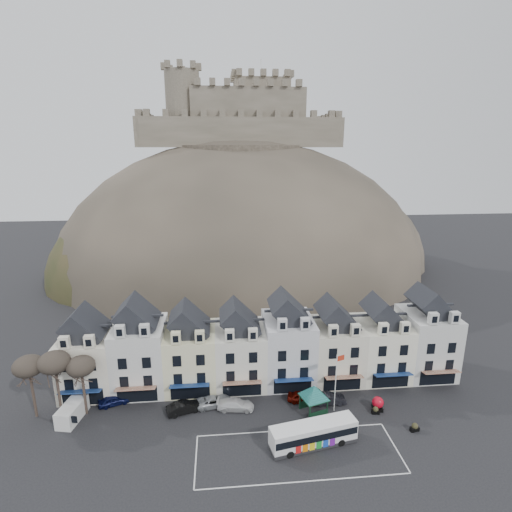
{
  "coord_description": "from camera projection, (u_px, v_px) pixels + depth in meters",
  "views": [
    {
      "loc": [
        -5.94,
        -34.25,
        32.33
      ],
      "look_at": [
        -0.4,
        24.0,
        16.15
      ],
      "focal_mm": 28.0,
      "sensor_mm": 36.0,
      "label": 1
    }
  ],
  "objects": [
    {
      "name": "coach_bay_markings",
      "position": [
        298.0,
        454.0,
        43.4
      ],
      "size": [
        22.0,
        7.5,
        0.01
      ],
      "primitive_type": "cube",
      "color": "silver",
      "rests_on": "ground"
    },
    {
      "name": "townhouse_terrace",
      "position": [
        265.0,
        346.0,
        55.94
      ],
      "size": [
        54.4,
        9.35,
        11.8
      ],
      "color": "white",
      "rests_on": "ground"
    },
    {
      "name": "tree_left_near",
      "position": [
        81.0,
        367.0,
        48.24
      ],
      "size": [
        3.43,
        3.43,
        7.84
      ],
      "color": "#352A22",
      "rests_on": "ground"
    },
    {
      "name": "ground",
      "position": [
        281.0,
        464.0,
        42.01
      ],
      "size": [
        300.0,
        300.0,
        0.0
      ],
      "primitive_type": "plane",
      "color": "black",
      "rests_on": "ground"
    },
    {
      "name": "planter_east",
      "position": [
        376.0,
        410.0,
        49.79
      ],
      "size": [
        1.03,
        0.68,
        0.97
      ],
      "rotation": [
        0.0,
        0.0,
        -0.14
      ],
      "color": "black",
      "rests_on": "ground"
    },
    {
      "name": "red_buoy",
      "position": [
        378.0,
        403.0,
        50.4
      ],
      "size": [
        1.45,
        1.45,
        1.79
      ],
      "rotation": [
        0.0,
        0.0,
        -0.14
      ],
      "color": "black",
      "rests_on": "ground"
    },
    {
      "name": "white_van",
      "position": [
        72.0,
        412.0,
        48.63
      ],
      "size": [
        2.84,
        4.88,
        2.09
      ],
      "rotation": [
        0.0,
        0.0,
        -0.19
      ],
      "color": "white",
      "rests_on": "ground"
    },
    {
      "name": "bus_shelter",
      "position": [
        314.0,
        392.0,
        49.37
      ],
      "size": [
        5.72,
        5.72,
        3.8
      ],
      "rotation": [
        0.0,
        0.0,
        0.3
      ],
      "color": "#10301D",
      "rests_on": "ground"
    },
    {
      "name": "planter_west",
      "position": [
        415.0,
        427.0,
        46.73
      ],
      "size": [
        1.1,
        0.73,
        1.04
      ],
      "rotation": [
        0.0,
        0.0,
        0.15
      ],
      "color": "black",
      "rests_on": "ground"
    },
    {
      "name": "tree_left_mid",
      "position": [
        54.0,
        363.0,
        47.79
      ],
      "size": [
        3.78,
        3.78,
        8.64
      ],
      "color": "#352A22",
      "rests_on": "ground"
    },
    {
      "name": "car_maroon",
      "position": [
        303.0,
        397.0,
        51.94
      ],
      "size": [
        4.4,
        2.77,
        1.4
      ],
      "primitive_type": "imported",
      "rotation": [
        0.0,
        0.0,
        1.28
      ],
      "color": "#5D0D05",
      "rests_on": "ground"
    },
    {
      "name": "car_white",
      "position": [
        235.0,
        405.0,
        50.55
      ],
      "size": [
        4.89,
        2.45,
        1.36
      ],
      "primitive_type": "imported",
      "rotation": [
        0.0,
        0.0,
        1.45
      ],
      "color": "silver",
      "rests_on": "ground"
    },
    {
      "name": "car_silver",
      "position": [
        214.0,
        401.0,
        51.24
      ],
      "size": [
        4.85,
        2.89,
        1.29
      ],
      "primitive_type": "imported",
      "rotation": [
        0.0,
        0.0,
        1.74
      ],
      "color": "#A2A6AA",
      "rests_on": "ground"
    },
    {
      "name": "tree_left_far",
      "position": [
        28.0,
        367.0,
        47.6
      ],
      "size": [
        3.61,
        3.61,
        8.24
      ],
      "color": "#352A22",
      "rests_on": "ground"
    },
    {
      "name": "car_charcoal",
      "position": [
        329.0,
        399.0,
        51.65
      ],
      "size": [
        4.31,
        1.52,
        1.42
      ],
      "primitive_type": "imported",
      "rotation": [
        0.0,
        0.0,
        1.57
      ],
      "color": "black",
      "rests_on": "ground"
    },
    {
      "name": "castle_hill",
      "position": [
        246.0,
        269.0,
        108.26
      ],
      "size": [
        100.0,
        76.0,
        68.0
      ],
      "color": "#333028",
      "rests_on": "ground"
    },
    {
      "name": "car_black",
      "position": [
        184.0,
        407.0,
        49.95
      ],
      "size": [
        4.67,
        2.85,
        1.45
      ],
      "primitive_type": "imported",
      "rotation": [
        0.0,
        0.0,
        1.89
      ],
      "color": "black",
      "rests_on": "ground"
    },
    {
      "name": "flagpole",
      "position": [
        336.0,
        379.0,
        49.34
      ],
      "size": [
        1.08,
        0.43,
        7.86
      ],
      "rotation": [
        0.0,
        0.0,
        0.34
      ],
      "color": "silver",
      "rests_on": "ground"
    },
    {
      "name": "car_navy",
      "position": [
        114.0,
        400.0,
        51.49
      ],
      "size": [
        4.17,
        2.78,
        1.32
      ],
      "primitive_type": "imported",
      "rotation": [
        0.0,
        0.0,
        1.92
      ],
      "color": "#0B1038",
      "rests_on": "ground"
    },
    {
      "name": "castle",
      "position": [
        241.0,
        115.0,
        104.21
      ],
      "size": [
        50.2,
        22.2,
        22.0
      ],
      "color": "brown",
      "rests_on": "ground"
    },
    {
      "name": "bus",
      "position": [
        313.0,
        433.0,
        44.27
      ],
      "size": [
        10.12,
        4.17,
        2.78
      ],
      "rotation": [
        0.0,
        0.0,
        0.2
      ],
      "color": "#262628",
      "rests_on": "ground"
    }
  ]
}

